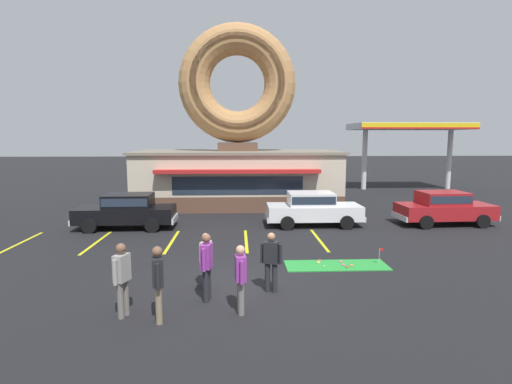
# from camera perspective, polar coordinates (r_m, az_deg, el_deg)

# --- Properties ---
(ground_plane) EXTENTS (160.00, 160.00, 0.00)m
(ground_plane) POSITION_cam_1_polar(r_m,az_deg,el_deg) (11.60, -2.96, -13.26)
(ground_plane) COLOR black
(donut_shop_building) EXTENTS (12.30, 6.75, 10.96)m
(donut_shop_building) POSITION_cam_1_polar(r_m,az_deg,el_deg) (24.78, -2.64, 6.78)
(donut_shop_building) COLOR brown
(donut_shop_building) RESTS_ON ground
(putting_mat) EXTENTS (3.33, 1.15, 0.03)m
(putting_mat) POSITION_cam_1_polar(r_m,az_deg,el_deg) (13.53, 11.39, -10.24)
(putting_mat) COLOR green
(putting_mat) RESTS_ON ground
(mini_donut_near_left) EXTENTS (0.13, 0.13, 0.04)m
(mini_donut_near_left) POSITION_cam_1_polar(r_m,az_deg,el_deg) (13.84, 12.01, -9.70)
(mini_donut_near_left) COLOR #D8667F
(mini_donut_near_left) RESTS_ON putting_mat
(mini_donut_near_right) EXTENTS (0.13, 0.13, 0.04)m
(mini_donut_near_right) POSITION_cam_1_polar(r_m,az_deg,el_deg) (13.84, 9.08, -9.62)
(mini_donut_near_right) COLOR #A5724C
(mini_donut_near_right) RESTS_ON putting_mat
(mini_donut_mid_left) EXTENTS (0.13, 0.13, 0.04)m
(mini_donut_mid_left) POSITION_cam_1_polar(r_m,az_deg,el_deg) (13.35, 12.89, -10.38)
(mini_donut_mid_left) COLOR brown
(mini_donut_mid_left) RESTS_ON putting_mat
(mini_donut_mid_centre) EXTENTS (0.13, 0.13, 0.04)m
(mini_donut_mid_centre) POSITION_cam_1_polar(r_m,az_deg,el_deg) (13.54, 13.48, -10.14)
(mini_donut_mid_centre) COLOR #D17F47
(mini_donut_mid_centre) RESTS_ON putting_mat
(mini_donut_mid_right) EXTENTS (0.13, 0.13, 0.04)m
(mini_donut_mid_right) POSITION_cam_1_polar(r_m,az_deg,el_deg) (13.53, 12.44, -10.11)
(mini_donut_mid_right) COLOR #D8667F
(mini_donut_mid_right) RESTS_ON putting_mat
(mini_donut_far_left) EXTENTS (0.13, 0.13, 0.04)m
(mini_donut_far_left) POSITION_cam_1_polar(r_m,az_deg,el_deg) (13.64, 8.92, -9.88)
(mini_donut_far_left) COLOR #E5C666
(mini_donut_far_left) RESTS_ON putting_mat
(golf_ball) EXTENTS (0.04, 0.04, 0.04)m
(golf_ball) POSITION_cam_1_polar(r_m,az_deg,el_deg) (13.29, 9.72, -10.36)
(golf_ball) COLOR white
(golf_ball) RESTS_ON putting_mat
(putting_flag_pin) EXTENTS (0.13, 0.01, 0.55)m
(putting_flag_pin) POSITION_cam_1_polar(r_m,az_deg,el_deg) (13.82, 17.35, -8.22)
(putting_flag_pin) COLOR silver
(putting_flag_pin) RESTS_ON putting_mat
(car_white) EXTENTS (4.56, 1.99, 1.60)m
(car_white) POSITION_cam_1_polar(r_m,az_deg,el_deg) (19.14, 8.10, -2.21)
(car_white) COLOR silver
(car_white) RESTS_ON ground
(car_black) EXTENTS (4.58, 2.03, 1.60)m
(car_black) POSITION_cam_1_polar(r_m,az_deg,el_deg) (19.32, -17.97, -2.42)
(car_black) COLOR black
(car_black) RESTS_ON ground
(car_red) EXTENTS (4.62, 2.10, 1.60)m
(car_red) POSITION_cam_1_polar(r_m,az_deg,el_deg) (21.19, 25.25, -1.91)
(car_red) COLOR maroon
(car_red) RESTS_ON ground
(pedestrian_blue_sweater_man) EXTENTS (0.32, 0.58, 1.76)m
(pedestrian_blue_sweater_man) POSITION_cam_1_polar(r_m,az_deg,el_deg) (10.39, -7.07, -10.11)
(pedestrian_blue_sweater_man) COLOR #232328
(pedestrian_blue_sweater_man) RESTS_ON ground
(pedestrian_hooded_kid) EXTENTS (0.30, 0.59, 1.77)m
(pedestrian_hooded_kid) POSITION_cam_1_polar(r_m,az_deg,el_deg) (9.43, -13.81, -12.12)
(pedestrian_hooded_kid) COLOR #7F7056
(pedestrian_hooded_kid) RESTS_ON ground
(pedestrian_leather_jacket_man) EXTENTS (0.28, 0.59, 1.67)m
(pedestrian_leather_jacket_man) POSITION_cam_1_polar(r_m,az_deg,el_deg) (9.62, -2.22, -11.90)
(pedestrian_leather_jacket_man) COLOR slate
(pedestrian_leather_jacket_man) RESTS_ON ground
(pedestrian_clipboard_woman) EXTENTS (0.34, 0.57, 1.55)m
(pedestrian_clipboard_woman) POSITION_cam_1_polar(r_m,az_deg,el_deg) (11.31, -7.17, -9.32)
(pedestrian_clipboard_woman) COLOR #474C66
(pedestrian_clipboard_woman) RESTS_ON ground
(pedestrian_beanie_man) EXTENTS (0.57, 0.35, 1.64)m
(pedestrian_beanie_man) POSITION_cam_1_polar(r_m,az_deg,el_deg) (10.89, 2.18, -9.60)
(pedestrian_beanie_man) COLOR #232328
(pedestrian_beanie_man) RESTS_ON ground
(pedestrian_crossing_woman) EXTENTS (0.36, 0.56, 1.76)m
(pedestrian_crossing_woman) POSITION_cam_1_polar(r_m,az_deg,el_deg) (9.92, -18.58, -11.31)
(pedestrian_crossing_woman) COLOR slate
(pedestrian_crossing_woman) RESTS_ON ground
(trash_bin) EXTENTS (0.57, 0.57, 0.97)m
(trash_bin) POSITION_cam_1_polar(r_m,az_deg,el_deg) (23.39, -18.77, -1.66)
(trash_bin) COLOR #51565B
(trash_bin) RESTS_ON ground
(gas_station_canopy) EXTENTS (9.00, 4.46, 5.30)m
(gas_station_canopy) POSITION_cam_1_polar(r_m,az_deg,el_deg) (34.60, 20.98, 8.41)
(gas_station_canopy) COLOR silver
(gas_station_canopy) RESTS_ON ground
(parking_stripe_far_left) EXTENTS (0.12, 3.60, 0.01)m
(parking_stripe_far_left) POSITION_cam_1_polar(r_m,az_deg,el_deg) (18.53, -30.66, -6.31)
(parking_stripe_far_left) COLOR yellow
(parking_stripe_far_left) RESTS_ON ground
(parking_stripe_left) EXTENTS (0.12, 3.60, 0.01)m
(parking_stripe_left) POSITION_cam_1_polar(r_m,az_deg,el_deg) (17.33, -21.82, -6.69)
(parking_stripe_left) COLOR yellow
(parking_stripe_left) RESTS_ON ground
(parking_stripe_mid_left) EXTENTS (0.12, 3.60, 0.01)m
(parking_stripe_mid_left) POSITION_cam_1_polar(r_m,az_deg,el_deg) (16.58, -11.92, -6.92)
(parking_stripe_mid_left) COLOR yellow
(parking_stripe_mid_left) RESTS_ON ground
(parking_stripe_centre) EXTENTS (0.12, 3.60, 0.01)m
(parking_stripe_centre) POSITION_cam_1_polar(r_m,az_deg,el_deg) (16.37, -1.42, -6.95)
(parking_stripe_centre) COLOR yellow
(parking_stripe_centre) RESTS_ON ground
(parking_stripe_mid_right) EXTENTS (0.12, 3.60, 0.01)m
(parking_stripe_mid_right) POSITION_cam_1_polar(r_m,az_deg,el_deg) (16.69, 9.00, -6.75)
(parking_stripe_mid_right) COLOR yellow
(parking_stripe_mid_right) RESTS_ON ground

